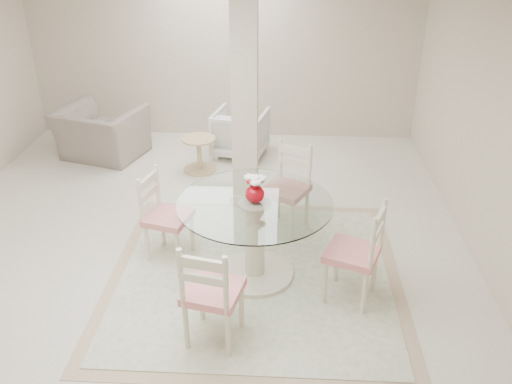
# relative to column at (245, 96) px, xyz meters

# --- Properties ---
(ground) EXTENTS (7.00, 7.00, 0.00)m
(ground) POSITION_rel_column_xyz_m (-0.50, -1.30, -1.35)
(ground) COLOR silver
(ground) RESTS_ON ground
(room_shell) EXTENTS (6.02, 7.02, 2.71)m
(room_shell) POSITION_rel_column_xyz_m (-0.50, -1.30, 0.51)
(room_shell) COLOR beige
(room_shell) RESTS_ON ground
(column) EXTENTS (0.30, 0.30, 2.70)m
(column) POSITION_rel_column_xyz_m (0.00, 0.00, 0.00)
(column) COLOR beige
(column) RESTS_ON ground
(area_rug) EXTENTS (2.91, 2.91, 0.02)m
(area_rug) POSITION_rel_column_xyz_m (0.21, -1.65, -1.34)
(area_rug) COLOR tan
(area_rug) RESTS_ON ground
(dining_table) EXTENTS (1.47, 1.47, 0.85)m
(dining_table) POSITION_rel_column_xyz_m (0.21, -1.65, -0.92)
(dining_table) COLOR beige
(dining_table) RESTS_ON ground
(red_vase) EXTENTS (0.21, 0.20, 0.28)m
(red_vase) POSITION_rel_column_xyz_m (0.21, -1.65, -0.37)
(red_vase) COLOR #A40510
(red_vase) RESTS_ON dining_table
(dining_chair_east) EXTENTS (0.58, 0.58, 1.12)m
(dining_chair_east) POSITION_rel_column_xyz_m (1.18, -1.97, -0.76)
(dining_chair_east) COLOR beige
(dining_chair_east) RESTS_ON ground
(dining_chair_north) EXTENTS (0.61, 0.61, 1.12)m
(dining_chair_north) POSITION_rel_column_xyz_m (0.53, -0.68, -0.76)
(dining_chair_north) COLOR beige
(dining_chair_north) RESTS_ON ground
(dining_chair_west) EXTENTS (0.52, 0.52, 1.06)m
(dining_chair_west) POSITION_rel_column_xyz_m (-0.76, -1.34, -0.79)
(dining_chair_west) COLOR #EEE1C4
(dining_chair_west) RESTS_ON ground
(dining_chair_south) EXTENTS (0.53, 0.53, 1.11)m
(dining_chair_south) POSITION_rel_column_xyz_m (-0.09, -2.63, -0.76)
(dining_chair_south) COLOR #ECE4C2
(dining_chair_south) RESTS_ON ground
(recliner_taupe) EXTENTS (1.38, 1.28, 0.74)m
(recliner_taupe) POSITION_rel_column_xyz_m (-2.21, 1.20, -0.98)
(recliner_taupe) COLOR gray
(recliner_taupe) RESTS_ON ground
(armchair_white) EXTENTS (0.87, 0.89, 0.69)m
(armchair_white) POSITION_rel_column_xyz_m (-0.18, 1.39, -1.01)
(armchair_white) COLOR silver
(armchair_white) RESTS_ON ground
(side_table) EXTENTS (0.47, 0.47, 0.49)m
(side_table) POSITION_rel_column_xyz_m (-0.71, 0.79, -1.12)
(side_table) COLOR #D5B783
(side_table) RESTS_ON ground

